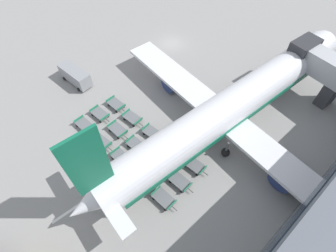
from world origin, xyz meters
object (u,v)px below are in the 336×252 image
object	(u,v)px
baggage_dolly_row_near_col_e	(164,199)
baggage_dolly_row_mid_a_col_c	(137,145)
service_van	(75,75)
baggage_dolly_row_mid_b_col_e	(195,165)
baggage_dolly_row_near_col_d	(141,179)
baggage_dolly_row_near_col_b	(101,142)
baggage_dolly_row_mid_a_col_e	(180,181)
baggage_dolly_row_mid_a_col_a	(100,114)
baggage_dolly_row_mid_b_col_a	(116,104)
baggage_dolly_row_near_col_a	(84,125)
baggage_dolly_row_mid_a_col_b	(118,130)
baggage_dolly_row_mid_b_col_b	(132,118)
baggage_dolly_row_mid_a_col_d	(157,163)
airplane	(229,108)
baggage_dolly_row_near_col_c	(121,158)
baggage_dolly_row_mid_b_col_c	(152,133)
baggage_dolly_row_mid_b_col_d	(172,148)

from	to	relation	value
baggage_dolly_row_near_col_e	baggage_dolly_row_mid_a_col_c	bearing A→B (deg)	164.58
service_van	baggage_dolly_row_mid_b_col_e	world-z (taller)	service_van
baggage_dolly_row_near_col_d	baggage_dolly_row_mid_b_col_e	world-z (taller)	same
baggage_dolly_row_near_col_b	baggage_dolly_row_mid_b_col_e	distance (m)	11.72
baggage_dolly_row_near_col_d	baggage_dolly_row_mid_a_col_e	xyz separation A→B (m)	(3.08, 3.00, 0.00)
baggage_dolly_row_near_col_d	baggage_dolly_row_mid_a_col_c	bearing A→B (deg)	148.70
service_van	baggage_dolly_row_mid_a_col_a	distance (m)	8.07
baggage_dolly_row_mid_b_col_a	baggage_dolly_row_mid_b_col_e	xyz separation A→B (m)	(13.83, 1.29, 0.00)
baggage_dolly_row_near_col_a	baggage_dolly_row_mid_a_col_b	distance (m)	4.44
service_van	baggage_dolly_row_mid_b_col_b	xyz separation A→B (m)	(11.40, 1.68, -0.79)
baggage_dolly_row_mid_a_col_a	baggage_dolly_row_mid_a_col_c	xyz separation A→B (m)	(7.19, 0.60, 0.00)
baggage_dolly_row_near_col_a	baggage_dolly_row_mid_a_col_a	size ratio (longest dim) A/B	1.00
baggage_dolly_row_mid_a_col_d	baggage_dolly_row_mid_a_col_e	bearing A→B (deg)	6.21
baggage_dolly_row_mid_a_col_e	baggage_dolly_row_mid_b_col_e	world-z (taller)	same
baggage_dolly_row_mid_a_col_a	baggage_dolly_row_mid_b_col_a	world-z (taller)	same
baggage_dolly_row_mid_a_col_d	baggage_dolly_row_mid_b_col_b	distance (m)	7.60
baggage_dolly_row_mid_a_col_c	baggage_dolly_row_mid_b_col_b	distance (m)	4.34
airplane	baggage_dolly_row_mid_b_col_b	bearing A→B (deg)	-136.26
baggage_dolly_row_near_col_b	baggage_dolly_row_near_col_c	bearing A→B (deg)	8.41
airplane	baggage_dolly_row_mid_a_col_a	bearing A→B (deg)	-137.53
baggage_dolly_row_mid_b_col_a	baggage_dolly_row_mid_b_col_c	xyz separation A→B (m)	(7.03, 0.61, 0.00)
airplane	service_van	world-z (taller)	airplane
baggage_dolly_row_near_col_b	baggage_dolly_row_mid_a_col_d	xyz separation A→B (m)	(6.87, 3.20, 0.00)
baggage_dolly_row_mid_a_col_c	baggage_dolly_row_mid_b_col_a	bearing A→B (deg)	164.50
baggage_dolly_row_near_col_e	baggage_dolly_row_mid_a_col_e	bearing A→B (deg)	96.22
baggage_dolly_row_mid_b_col_b	baggage_dolly_row_mid_b_col_d	size ratio (longest dim) A/B	1.00
service_van	baggage_dolly_row_near_col_a	distance (m)	8.99
baggage_dolly_row_near_col_d	baggage_dolly_row_mid_b_col_d	size ratio (longest dim) A/B	1.00
baggage_dolly_row_near_col_e	baggage_dolly_row_mid_b_col_d	size ratio (longest dim) A/B	1.00
baggage_dolly_row_mid_a_col_c	baggage_dolly_row_mid_a_col_d	world-z (taller)	same
baggage_dolly_row_near_col_e	baggage_dolly_row_mid_b_col_b	size ratio (longest dim) A/B	0.99
baggage_dolly_row_mid_b_col_e	baggage_dolly_row_mid_b_col_d	bearing A→B (deg)	-174.67
baggage_dolly_row_near_col_d	baggage_dolly_row_mid_a_col_a	xyz separation A→B (m)	(-11.09, 1.77, 0.00)
airplane	baggage_dolly_row_near_col_d	bearing A→B (deg)	-94.88
service_van	baggage_dolly_row_mid_b_col_c	bearing A→B (deg)	7.97
baggage_dolly_row_near_col_c	baggage_dolly_row_mid_b_col_d	size ratio (longest dim) A/B	0.99
baggage_dolly_row_near_col_d	baggage_dolly_row_mid_b_col_b	world-z (taller)	same
baggage_dolly_row_mid_a_col_b	baggage_dolly_row_mid_a_col_d	world-z (taller)	same
baggage_dolly_row_mid_a_col_b	baggage_dolly_row_mid_a_col_d	size ratio (longest dim) A/B	1.00
baggage_dolly_row_mid_a_col_b	baggage_dolly_row_mid_a_col_c	size ratio (longest dim) A/B	0.99
baggage_dolly_row_near_col_d	baggage_dolly_row_mid_a_col_c	xyz separation A→B (m)	(-3.91, 2.38, 0.00)
baggage_dolly_row_mid_a_col_d	baggage_dolly_row_near_col_d	bearing A→B (deg)	-83.41
baggage_dolly_row_mid_a_col_a	baggage_dolly_row_mid_b_col_b	bearing A→B (deg)	38.98
baggage_dolly_row_near_col_a	baggage_dolly_row_mid_a_col_e	distance (m)	14.42
baggage_dolly_row_mid_b_col_b	baggage_dolly_row_mid_a_col_a	bearing A→B (deg)	-141.02
service_van	baggage_dolly_row_mid_a_col_e	size ratio (longest dim) A/B	1.73
baggage_dolly_row_mid_b_col_d	baggage_dolly_row_mid_b_col_e	distance (m)	3.53
airplane	baggage_dolly_row_near_col_a	distance (m)	18.40
baggage_dolly_row_mid_b_col_a	baggage_dolly_row_mid_b_col_b	bearing A→B (deg)	3.27
baggage_dolly_row_near_col_a	baggage_dolly_row_near_col_d	bearing A→B (deg)	3.84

